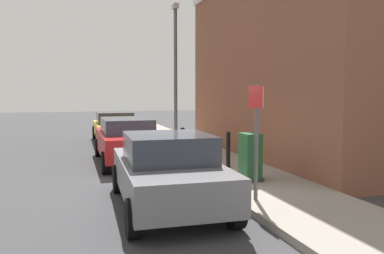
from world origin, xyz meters
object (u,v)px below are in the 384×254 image
object	(u,v)px
bollard_far_kerb	(183,142)
car_grey	(168,171)
street_sign	(256,124)
bollard_near_cabinet	(228,148)
car_red	(126,139)
car_yellow	(115,127)
utility_cabinet	(250,159)
lamppost	(176,68)

from	to	relation	value
bollard_far_kerb	car_grey	bearing A→B (deg)	-109.05
bollard_far_kerb	street_sign	xyz separation A→B (m)	(0.11, -5.01, 0.96)
car_grey	bollard_far_kerb	distance (m)	4.83
car_grey	bollard_near_cabinet	xyz separation A→B (m)	(2.45, 2.85, -0.05)
car_red	bollard_near_cabinet	bearing A→B (deg)	-133.15
car_grey	bollard_far_kerb	xyz separation A→B (m)	(1.57, 4.56, -0.05)
car_yellow	utility_cabinet	bearing A→B (deg)	-166.02
car_grey	car_yellow	distance (m)	10.71
lamppost	street_sign	bearing A→B (deg)	-94.13
car_yellow	lamppost	distance (m)	4.20
street_sign	utility_cabinet	bearing A→B (deg)	68.00
utility_cabinet	lamppost	bearing A→B (deg)	90.25
bollard_near_cabinet	street_sign	size ratio (longest dim) A/B	0.45
car_grey	car_red	xyz separation A→B (m)	(-0.13, 5.24, 0.02)
car_grey	car_yellow	world-z (taller)	car_grey
car_grey	utility_cabinet	world-z (taller)	car_grey
utility_cabinet	lamppost	size ratio (longest dim) A/B	0.20
car_yellow	bollard_near_cabinet	xyz separation A→B (m)	(2.40, -7.87, -0.03)
car_grey	lamppost	bearing A→B (deg)	-13.97
car_red	bollard_far_kerb	xyz separation A→B (m)	(1.70, -0.68, -0.07)
car_yellow	bollard_near_cabinet	bearing A→B (deg)	-162.63
car_red	car_yellow	world-z (taller)	car_red
bollard_near_cabinet	car_grey	bearing A→B (deg)	-130.66
street_sign	lamppost	size ratio (longest dim) A/B	0.40
bollard_far_kerb	car_red	bearing A→B (deg)	158.13
car_grey	utility_cabinet	xyz separation A→B (m)	(2.35, 1.19, -0.07)
utility_cabinet	bollard_near_cabinet	size ratio (longest dim) A/B	1.11
bollard_far_kerb	street_sign	distance (m)	5.10
bollard_near_cabinet	lamppost	size ratio (longest dim) A/B	0.18
utility_cabinet	street_sign	distance (m)	2.02
bollard_far_kerb	street_sign	size ratio (longest dim) A/B	0.45
street_sign	bollard_near_cabinet	bearing A→B (deg)	76.98
car_grey	street_sign	size ratio (longest dim) A/B	1.78
car_yellow	bollard_far_kerb	xyz separation A→B (m)	(1.53, -6.15, -0.03)
car_grey	bollard_near_cabinet	distance (m)	3.75
car_red	lamppost	xyz separation A→B (m)	(2.44, 3.05, 2.53)
utility_cabinet	car_yellow	bearing A→B (deg)	103.60
car_red	lamppost	bearing A→B (deg)	-38.86
car_red	utility_cabinet	size ratio (longest dim) A/B	3.75
car_yellow	street_sign	distance (m)	11.32
utility_cabinet	bollard_near_cabinet	xyz separation A→B (m)	(0.10, 1.65, 0.02)
street_sign	lamppost	world-z (taller)	lamppost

